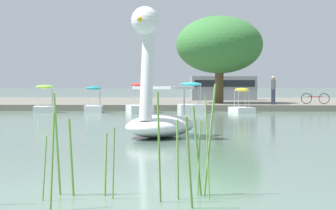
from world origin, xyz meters
name	(u,v)px	position (x,y,z in m)	size (l,w,h in m)	color
ground_plane	(109,195)	(0.00, 0.00, 0.00)	(591.32, 591.32, 0.00)	#567060
shore_bank_far	(184,103)	(0.00, 37.80, 0.18)	(122.70, 21.35, 0.36)	#6B665B
swan_boat	(158,109)	(0.02, 9.35, 0.83)	(2.64, 3.49, 3.68)	white
pedal_boat_yellow	(242,106)	(3.49, 25.56, 0.37)	(1.44, 2.01, 1.36)	white
pedal_boat_cyan	(191,104)	(0.71, 25.50, 0.45)	(1.58, 2.25, 1.67)	white
pedal_boat_red	(140,104)	(-2.10, 25.19, 0.46)	(1.74, 2.28, 1.63)	white
pedal_boat_teal	(94,105)	(-4.69, 25.50, 0.40)	(1.14, 1.94, 1.44)	white
pedal_boat_lime	(45,104)	(-7.40, 25.33, 0.44)	(1.57, 2.12, 1.52)	white
tree_broadleaf_left	(219,45)	(2.42, 31.11, 4.07)	(6.26, 6.32, 5.56)	brown
person_on_path	(273,90)	(5.53, 28.37, 1.25)	(0.28, 0.28, 1.70)	#23283D
bicycle_parked	(315,98)	(8.25, 29.77, 0.69)	(1.71, 0.23, 0.67)	black
parked_van	(223,87)	(2.93, 38.90, 1.35)	(5.12, 2.33, 1.82)	gray
reed_clump_foreground	(121,153)	(0.22, -0.36, 0.62)	(3.16, 1.28, 1.54)	#669942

